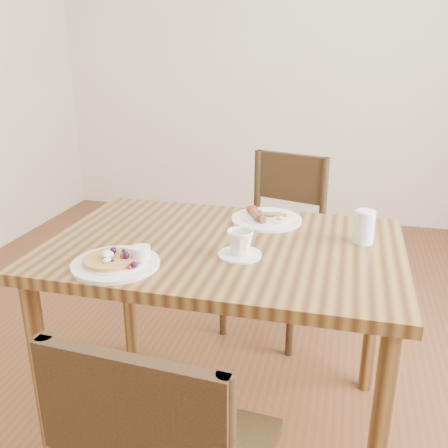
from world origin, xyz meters
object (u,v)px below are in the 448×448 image
Objects in this scene: breakfast_plate at (265,218)px; water_glass at (364,227)px; teacup_saucer at (240,245)px; pancake_plate at (117,261)px; chair_far at (278,235)px; dining_table at (224,269)px.

breakfast_plate is 0.39m from water_glass.
teacup_saucer is at bearing -93.72° from breakfast_plate.
water_glass is at bearing 27.54° from pancake_plate.
teacup_saucer is at bearing 105.46° from chair_far.
pancake_plate reaches higher than dining_table.
chair_far is 3.26× the size of breakfast_plate.
breakfast_plate reaches higher than dining_table.
water_glass is (0.38, 0.22, 0.02)m from teacup_saucer.
dining_table is 4.44× the size of breakfast_plate.
chair_far is 0.92m from teacup_saucer.
water_glass is at bearing 15.21° from dining_table.
chair_far is 7.79× the size of water_glass.
dining_table is at bearing -110.83° from breakfast_plate.
teacup_saucer is (-0.00, -0.87, 0.30)m from chair_far.
breakfast_plate is 2.39× the size of water_glass.
pancake_plate is 2.39× the size of water_glass.
chair_far is at bearing 71.13° from pancake_plate.
teacup_saucer reaches higher than dining_table.
water_glass reaches higher than dining_table.
dining_table is 0.50m from water_glass.
water_glass is at bearing 29.38° from teacup_saucer.
pancake_plate is at bearing -154.55° from teacup_saucer.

